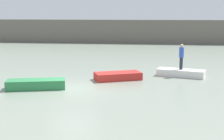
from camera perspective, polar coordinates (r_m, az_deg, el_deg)
The scene contains 6 objects.
ground_plane at distance 18.90m, azimuth -6.65°, elevation -3.22°, with size 120.00×120.00×0.00m, color gray.
embankment_wall at distance 45.84m, azimuth 1.63°, elevation 6.71°, with size 80.00×1.20×3.25m, color #666056.
rowboat_green at distance 19.12m, azimuth -13.07°, elevation -2.43°, with size 3.26×1.09×0.54m, color #2D7F47.
rowboat_red at distance 21.15m, azimuth 1.03°, elevation -1.05°, with size 2.94×1.29×0.48m, color red.
rowboat_white at distance 22.69m, azimuth 11.86°, elevation -0.50°, with size 3.14×1.04×0.48m, color white.
person_blue_shirt at distance 22.50m, azimuth 11.97°, elevation 2.48°, with size 0.32×0.32×1.72m.
Camera 1 is at (4.46, -17.85, 4.33)m, focal length 52.63 mm.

